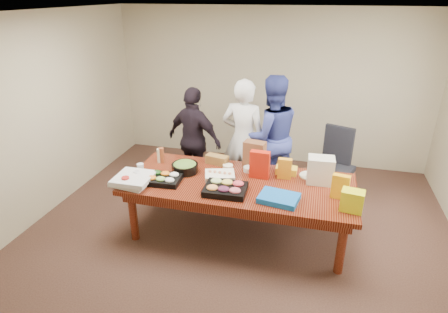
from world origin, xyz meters
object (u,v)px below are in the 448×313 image
(conference_table, at_px, (239,208))
(office_chair, at_px, (336,167))
(salad_bowl, at_px, (185,168))
(sheet_cake, at_px, (220,175))
(person_center, at_px, (243,139))
(person_right, at_px, (271,137))

(conference_table, xyz_separation_m, office_chair, (1.20, 1.25, 0.15))
(salad_bowl, bearing_deg, sheet_cake, -6.19)
(person_center, relative_size, salad_bowl, 5.24)
(person_right, distance_m, sheet_cake, 1.25)
(office_chair, bearing_deg, sheet_cake, -119.50)
(sheet_cake, bearing_deg, person_center, 67.74)
(person_right, relative_size, salad_bowl, 5.36)
(office_chair, xyz_separation_m, person_right, (-0.99, -0.05, 0.40))
(conference_table, distance_m, person_right, 1.34)
(person_center, distance_m, sheet_cake, 1.01)
(salad_bowl, bearing_deg, person_center, 58.79)
(conference_table, xyz_separation_m, person_center, (-0.17, 1.05, 0.53))
(conference_table, height_order, salad_bowl, salad_bowl)
(person_center, xyz_separation_m, sheet_cake, (-0.09, -1.00, -0.12))
(sheet_cake, height_order, salad_bowl, salad_bowl)
(conference_table, relative_size, office_chair, 2.69)
(sheet_cake, relative_size, salad_bowl, 1.06)
(conference_table, relative_size, sheet_cake, 7.64)
(person_right, bearing_deg, salad_bowl, 23.71)
(person_center, xyz_separation_m, salad_bowl, (-0.57, -0.95, -0.10))
(person_right, xyz_separation_m, salad_bowl, (-0.96, -1.10, -0.12))
(person_center, bearing_deg, person_right, -151.70)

